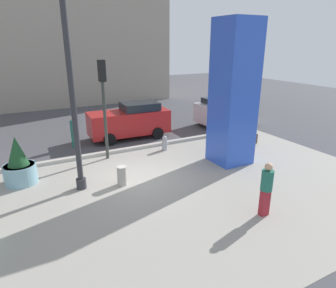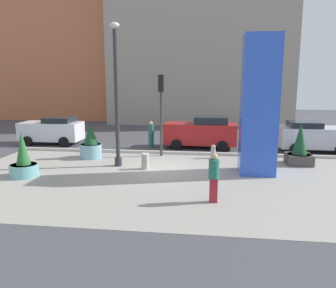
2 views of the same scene
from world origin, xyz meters
name	(u,v)px [view 1 (image 1 of 2)]	position (x,y,z in m)	size (l,w,h in m)	color
ground_plane	(110,148)	(0.00, 4.00, 0.00)	(60.00, 60.00, 0.00)	#47474C
plaza_pavement	(162,199)	(0.00, -2.00, 0.00)	(18.00, 10.00, 0.02)	#9E998E
curb_strip	(115,151)	(0.00, 3.12, 0.08)	(18.00, 0.24, 0.16)	#B7B2A8
lamp_post	(73,100)	(-2.29, 0.10, 3.29)	(0.44, 0.44, 6.75)	#2D2D33
art_pillar_blue	(234,94)	(4.26, -0.30, 3.04)	(1.54, 1.54, 6.09)	blue
potted_plant_mid_plaza	(242,128)	(6.57, 1.57, 0.79)	(1.21, 1.21, 2.06)	#4C4238
potted_plant_by_pillar	(19,165)	(-4.22, 1.62, 0.74)	(1.19, 1.19, 1.87)	#7AA8B7
fire_hydrant	(165,143)	(2.33, 2.35, 0.37)	(0.36, 0.26, 0.75)	#99999E
concrete_bollard	(122,176)	(-0.86, -0.33, 0.38)	(0.36, 0.36, 0.75)	#B2ADA3
traffic_light_corner	(103,94)	(-0.53, 2.60, 3.01)	(0.28, 0.42, 4.44)	#333833
car_intersection	(130,121)	(1.61, 5.14, 0.98)	(4.48, 2.08, 1.96)	red
car_curb_east	(226,111)	(8.09, 4.89, 0.91)	(3.92, 2.12, 1.78)	silver
pedestrian_on_sidewalk	(266,187)	(2.34, -4.38, 0.98)	(0.36, 0.36, 1.75)	maroon
pedestrian_crossing	(74,130)	(-1.52, 4.89, 0.90)	(0.51, 0.51, 1.63)	#236656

